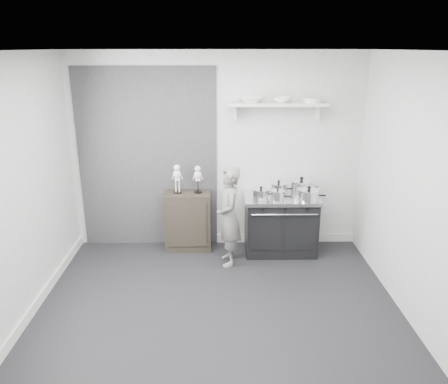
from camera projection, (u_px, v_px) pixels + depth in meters
The scene contains 16 objects.
ground at pixel (217, 312), 4.73m from camera, with size 4.00×4.00×0.00m, color black.
room_shell at pixel (208, 162), 4.35m from camera, with size 4.02×3.62×2.71m.
wall_shelf at pixel (278, 105), 5.70m from camera, with size 1.30×0.26×0.24m.
stove at pixel (280, 224), 6.02m from camera, with size 1.01×0.63×0.81m.
side_cabinet at pixel (188, 221), 6.12m from camera, with size 0.64×0.37×0.83m, color black.
child at pixel (229, 217), 5.60m from camera, with size 0.48×0.31×1.31m, color slate.
pot_front_left at pixel (261, 194), 5.79m from camera, with size 0.31×0.23×0.17m.
pot_back_left at pixel (279, 188), 5.98m from camera, with size 0.32×0.23×0.19m.
pot_back_right at pixel (301, 187), 5.99m from camera, with size 0.38×0.30×0.24m.
pot_front_right at pixel (309, 195), 5.71m from camera, with size 0.37×0.28×0.20m.
pot_front_center at pixel (278, 196), 5.70m from camera, with size 0.27×0.18×0.17m.
skeleton_full at pixel (177, 177), 5.92m from camera, with size 0.13×0.08×0.46m, color silver, non-canonical shape.
skeleton_torso at pixel (198, 177), 5.92m from camera, with size 0.12×0.08×0.44m, color silver, non-canonical shape.
bowl_large at pixel (251, 100), 5.67m from camera, with size 0.30×0.30×0.07m, color white.
bowl_small at pixel (282, 100), 5.67m from camera, with size 0.22×0.22×0.07m, color white.
plate_stack at pixel (312, 100), 5.68m from camera, with size 0.24×0.24×0.06m, color silver.
Camera 1 is at (0.00, -4.08, 2.73)m, focal length 35.00 mm.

